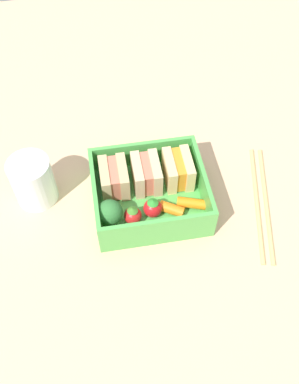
% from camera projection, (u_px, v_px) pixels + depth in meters
% --- Properties ---
extents(ground_plane, '(1.20, 1.20, 0.02)m').
position_uv_depth(ground_plane, '(150.00, 206.00, 0.65)').
color(ground_plane, '#E1AD8A').
extents(bento_tray, '(0.16, 0.14, 0.01)m').
position_uv_depth(bento_tray, '(150.00, 200.00, 0.64)').
color(bento_tray, '#51AE4D').
rests_on(bento_tray, ground_plane).
extents(bento_rim, '(0.16, 0.14, 0.05)m').
position_uv_depth(bento_rim, '(150.00, 189.00, 0.62)').
color(bento_rim, '#51AE4D').
rests_on(bento_rim, bento_tray).
extents(sandwich_left, '(0.04, 0.06, 0.04)m').
position_uv_depth(sandwich_left, '(114.00, 178.00, 0.63)').
color(sandwich_left, tan).
rests_on(sandwich_left, bento_tray).
extents(sandwich_center_left, '(0.04, 0.06, 0.04)m').
position_uv_depth(sandwich_center_left, '(146.00, 174.00, 0.63)').
color(sandwich_center_left, '#D3B48A').
rests_on(sandwich_center_left, bento_tray).
extents(sandwich_center, '(0.04, 0.06, 0.04)m').
position_uv_depth(sandwich_center, '(178.00, 170.00, 0.64)').
color(sandwich_center, '#E1C386').
rests_on(sandwich_center, bento_tray).
extents(broccoli_floret, '(0.04, 0.04, 0.05)m').
position_uv_depth(broccoli_floret, '(110.00, 213.00, 0.59)').
color(broccoli_floret, '#80C663').
rests_on(broccoli_floret, bento_tray).
extents(strawberry_left, '(0.03, 0.03, 0.03)m').
position_uv_depth(strawberry_left, '(133.00, 215.00, 0.60)').
color(strawberry_left, red).
rests_on(strawberry_left, bento_tray).
extents(strawberry_far_left, '(0.03, 0.03, 0.03)m').
position_uv_depth(strawberry_far_left, '(153.00, 208.00, 0.61)').
color(strawberry_far_left, red).
rests_on(strawberry_far_left, bento_tray).
extents(carrot_stick_far_left, '(0.04, 0.03, 0.02)m').
position_uv_depth(carrot_stick_far_left, '(172.00, 209.00, 0.61)').
color(carrot_stick_far_left, orange).
rests_on(carrot_stick_far_left, bento_tray).
extents(carrot_stick_left, '(0.05, 0.03, 0.02)m').
position_uv_depth(carrot_stick_left, '(193.00, 203.00, 0.62)').
color(carrot_stick_left, orange).
rests_on(carrot_stick_left, bento_tray).
extents(chopstick_pair, '(0.07, 0.21, 0.01)m').
position_uv_depth(chopstick_pair, '(262.00, 201.00, 0.64)').
color(chopstick_pair, tan).
rests_on(chopstick_pair, ground_plane).
extents(drinking_glass, '(0.06, 0.06, 0.08)m').
position_uv_depth(drinking_glass, '(33.00, 181.00, 0.62)').
color(drinking_glass, white).
rests_on(drinking_glass, ground_plane).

